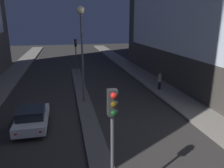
# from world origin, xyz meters

# --- Properties ---
(median_strip) EXTENTS (1.20, 28.21, 0.15)m
(median_strip) POSITION_xyz_m (0.00, 15.10, 0.07)
(median_strip) COLOR #56544F
(median_strip) RESTS_ON ground
(traffic_light_near) EXTENTS (0.32, 0.42, 4.59)m
(traffic_light_near) POSITION_xyz_m (0.00, 3.97, 3.51)
(traffic_light_near) COLOR #4C4C51
(traffic_light_near) RESTS_ON median_strip
(traffic_light_mid) EXTENTS (0.32, 0.42, 4.59)m
(traffic_light_mid) POSITION_xyz_m (0.00, 25.27, 3.51)
(traffic_light_mid) COLOR #4C4C51
(traffic_light_mid) RESTS_ON median_strip
(street_lamp) EXTENTS (0.62, 0.62, 7.84)m
(street_lamp) POSITION_xyz_m (0.00, 15.45, 5.98)
(street_lamp) COLOR #4C4C51
(street_lamp) RESTS_ON median_strip
(car_left_lane) EXTENTS (1.94, 4.04, 1.46)m
(car_left_lane) POSITION_xyz_m (-3.77, 11.47, 0.74)
(car_left_lane) COLOR silver
(car_left_lane) RESTS_ON ground
(pedestrian_on_right_sidewalk) EXTENTS (0.38, 0.38, 1.74)m
(pedestrian_on_right_sidewalk) POSITION_xyz_m (7.85, 17.27, 1.07)
(pedestrian_on_right_sidewalk) COLOR black
(pedestrian_on_right_sidewalk) RESTS_ON sidewalk_right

